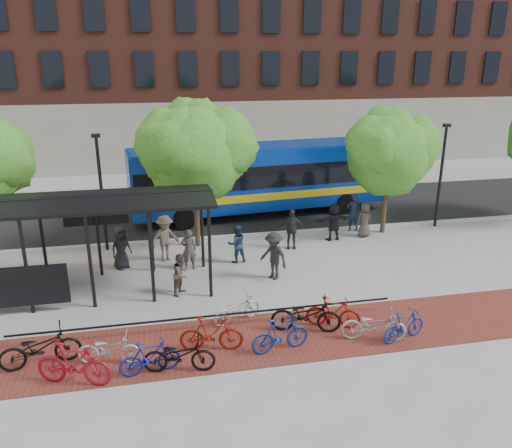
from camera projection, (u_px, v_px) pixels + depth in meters
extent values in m
plane|color=#9E9E99|center=(280.00, 269.00, 20.18)|extent=(160.00, 160.00, 0.00)
cube|color=black|center=(244.00, 211.00, 27.60)|extent=(160.00, 8.00, 0.01)
cube|color=#B7B7B2|center=(259.00, 234.00, 23.87)|extent=(160.00, 0.25, 0.12)
cube|color=maroon|center=(256.00, 339.00, 15.16)|extent=(24.00, 3.00, 0.01)
cube|color=black|center=(210.00, 329.00, 15.75)|extent=(12.00, 0.05, 0.95)
cube|color=brown|center=(320.00, 33.00, 43.00)|extent=(55.00, 14.00, 20.00)
cylinder|color=black|center=(26.00, 267.00, 16.22)|extent=(0.12, 0.12, 3.30)
cylinder|color=black|center=(43.00, 239.00, 18.73)|extent=(0.12, 0.12, 3.30)
cylinder|color=black|center=(90.00, 262.00, 16.60)|extent=(0.12, 0.12, 3.30)
cylinder|color=black|center=(98.00, 235.00, 19.11)|extent=(0.12, 0.12, 3.30)
cylinder|color=black|center=(151.00, 258.00, 16.98)|extent=(0.12, 0.12, 3.30)
cylinder|color=black|center=(151.00, 232.00, 19.49)|extent=(0.12, 0.12, 3.30)
cylinder|color=black|center=(210.00, 253.00, 17.36)|extent=(0.12, 0.12, 3.30)
cylinder|color=black|center=(202.00, 228.00, 19.87)|extent=(0.12, 0.12, 3.30)
cube|color=black|center=(55.00, 207.00, 16.44)|extent=(10.60, 1.65, 0.29)
cube|color=black|center=(62.00, 196.00, 17.74)|extent=(10.60, 1.65, 0.29)
cube|color=black|center=(66.00, 201.00, 18.52)|extent=(9.00, 0.10, 0.40)
cube|color=black|center=(96.00, 216.00, 18.96)|extent=(2.40, 0.12, 0.70)
cube|color=#FF7200|center=(96.00, 215.00, 19.04)|extent=(2.20, 0.02, 0.55)
cylinder|color=#382619|center=(197.00, 219.00, 22.27)|extent=(0.24, 0.24, 2.52)
sphere|color=#346E1D|center=(194.00, 154.00, 21.33)|extent=(4.20, 4.20, 4.20)
sphere|color=#346E1D|center=(218.00, 145.00, 21.61)|extent=(3.36, 3.36, 3.36)
sphere|color=#346E1D|center=(174.00, 146.00, 20.76)|extent=(3.15, 3.15, 3.15)
sphere|color=#346E1D|center=(195.00, 134.00, 21.46)|extent=(2.94, 2.94, 2.94)
cylinder|color=#382619|center=(384.00, 210.00, 24.02)|extent=(0.24, 0.24, 2.27)
sphere|color=#346E1D|center=(389.00, 155.00, 23.17)|extent=(3.80, 3.80, 3.80)
sphere|color=#346E1D|center=(406.00, 147.00, 23.44)|extent=(3.04, 3.04, 3.04)
sphere|color=#346E1D|center=(377.00, 148.00, 22.61)|extent=(2.85, 2.85, 2.85)
sphere|color=#346E1D|center=(388.00, 137.00, 23.30)|extent=(2.66, 2.66, 2.66)
cylinder|color=black|center=(102.00, 195.00, 21.39)|extent=(0.14, 0.14, 5.00)
cube|color=black|center=(96.00, 136.00, 20.57)|extent=(0.35, 0.20, 0.15)
cylinder|color=black|center=(440.00, 178.00, 24.43)|extent=(0.14, 0.14, 5.00)
cube|color=black|center=(447.00, 125.00, 23.61)|extent=(0.35, 0.20, 0.15)
cube|color=#082E97|center=(261.00, 176.00, 26.65)|extent=(14.00, 4.37, 3.16)
cube|color=black|center=(261.00, 171.00, 26.57)|extent=(13.73, 4.38, 1.15)
cube|color=gold|center=(261.00, 190.00, 26.90)|extent=(13.87, 4.41, 0.40)
cube|color=#082E97|center=(261.00, 147.00, 26.17)|extent=(13.70, 4.04, 0.21)
cylinder|color=black|center=(185.00, 219.00, 24.55)|extent=(1.13, 0.43, 1.10)
cylinder|color=black|center=(176.00, 203.00, 27.25)|extent=(1.13, 0.43, 1.10)
cylinder|color=black|center=(346.00, 204.00, 27.05)|extent=(1.13, 0.43, 1.10)
cylinder|color=black|center=(323.00, 190.00, 29.75)|extent=(1.13, 0.43, 1.10)
imported|color=black|center=(40.00, 348.00, 13.71)|extent=(2.25, 1.13, 1.13)
imported|color=maroon|center=(73.00, 364.00, 12.91)|extent=(2.12, 1.21, 1.23)
imported|color=#BCBCBF|center=(109.00, 349.00, 13.84)|extent=(1.86, 0.92, 0.93)
imported|color=navy|center=(150.00, 357.00, 13.40)|extent=(1.69, 0.70, 0.99)
imported|color=black|center=(179.00, 355.00, 13.47)|extent=(2.04, 0.97, 1.03)
imported|color=maroon|center=(211.00, 334.00, 14.42)|extent=(1.91, 0.80, 1.11)
imported|color=#AAAAAC|center=(237.00, 309.00, 16.06)|extent=(1.78, 1.19, 0.89)
imported|color=navy|center=(280.00, 334.00, 14.42)|extent=(1.84, 0.79, 1.07)
imported|color=black|center=(306.00, 315.00, 15.43)|extent=(2.29, 1.31, 1.14)
imported|color=#9B130E|center=(333.00, 312.00, 15.71)|extent=(1.76, 1.12, 1.03)
imported|color=#A1A1A4|center=(374.00, 325.00, 14.98)|extent=(2.05, 1.18, 1.02)
imported|color=navy|center=(404.00, 326.00, 14.99)|extent=(1.68, 0.91, 0.97)
imported|color=black|center=(121.00, 248.00, 19.99)|extent=(1.02, 0.95, 1.75)
imported|color=#3E3731|center=(189.00, 249.00, 19.92)|extent=(0.62, 0.41, 1.69)
imported|color=#20314C|center=(237.00, 244.00, 20.61)|extent=(0.86, 0.71, 1.61)
imported|color=brown|center=(165.00, 238.00, 20.71)|extent=(1.47, 1.22, 1.98)
imported|color=#292929|center=(291.00, 229.00, 22.08)|extent=(1.11, 0.59, 1.80)
imported|color=black|center=(334.00, 222.00, 23.10)|extent=(1.69, 0.70, 1.77)
imported|color=#403733|center=(364.00, 220.00, 23.53)|extent=(0.89, 0.66, 1.66)
imported|color=#1B2740|center=(354.00, 213.00, 24.30)|extent=(0.76, 0.59, 1.85)
imported|color=#51483C|center=(181.00, 274.00, 17.86)|extent=(0.90, 0.94, 1.53)
imported|color=black|center=(274.00, 256.00, 19.01)|extent=(1.29, 1.40, 1.89)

